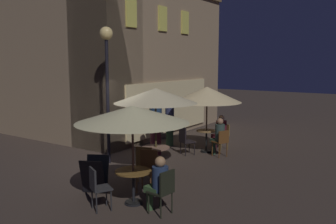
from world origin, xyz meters
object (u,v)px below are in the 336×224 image
cafe_chair_1 (185,138)px  cafe_chair_6 (164,188)px  cafe_table_0 (206,137)px  patron_standing_5 (154,125)px  street_lamp_near_corner (107,60)px  patio_umbrella_0 (207,95)px  cafe_table_1 (156,154)px  patron_seated_0 (220,130)px  patron_standing_4 (156,128)px  patio_umbrella_2 (132,115)px  cafe_chair_5 (97,185)px  menu_sandwich_board (95,175)px  patron_seated_1 (219,135)px  cafe_chair_4 (148,167)px  patron_standing_3 (170,122)px  cafe_chair_0 (223,134)px  cafe_chair_3 (145,161)px  patio_umbrella_1 (156,96)px  cafe_chair_2 (221,140)px  patron_seated_2 (158,181)px  cafe_table_2 (133,179)px

cafe_chair_1 → cafe_chair_6: (-4.32, -2.12, 0.01)m
cafe_table_0 → patron_standing_5: bearing=102.5°
street_lamp_near_corner → patio_umbrella_0: 3.61m
cafe_table_1 → cafe_chair_6: cafe_chair_6 is taller
cafe_table_0 → patron_seated_0: size_ratio=0.61×
patron_standing_4 → patio_umbrella_2: bearing=-31.3°
patio_umbrella_0 → cafe_chair_5: size_ratio=2.53×
patio_umbrella_0 → patio_umbrella_2: patio_umbrella_0 is taller
menu_sandwich_board → patron_seated_1: bearing=-39.2°
cafe_chair_4 → patron_standing_3: (4.18, 2.14, 0.32)m
cafe_chair_0 → street_lamp_near_corner: bearing=-8.9°
cafe_chair_4 → patron_seated_0: bearing=167.4°
patio_umbrella_0 → cafe_chair_3: bearing=-177.5°
patio_umbrella_0 → menu_sandwich_board: bearing=175.3°
patio_umbrella_1 → cafe_chair_2: 3.15m
cafe_table_1 → cafe_chair_5: bearing=-169.9°
patron_seated_2 → patron_standing_3: size_ratio=0.68×
cafe_table_2 → cafe_chair_4: size_ratio=0.82×
cafe_table_0 → cafe_chair_2: (-0.31, -0.72, 0.02)m
patio_umbrella_0 → patio_umbrella_1: 2.90m
patio_umbrella_2 → cafe_chair_3: bearing=27.1°
patio_umbrella_1 → patron_standing_4: size_ratio=1.32×
cafe_chair_1 → patron_standing_4: bearing=151.5°
street_lamp_near_corner → cafe_table_2: size_ratio=5.17×
cafe_chair_0 → cafe_chair_6: size_ratio=0.95×
cafe_chair_1 → patron_standing_5: patron_standing_5 is taller
cafe_chair_1 → patron_seated_0: 1.50m
patio_umbrella_2 → patron_standing_5: 5.41m
menu_sandwich_board → patio_umbrella_2: size_ratio=0.34×
patron_seated_1 → patron_seated_2: bearing=124.6°
patron_seated_0 → street_lamp_near_corner: bearing=-9.2°
patio_umbrella_0 → cafe_chair_4: 4.37m
cafe_chair_5 → patron_seated_1: size_ratio=0.73×
patron_seated_1 → patio_umbrella_0: bearing=0.0°
cafe_chair_4 → patron_standing_4: (2.84, 1.78, 0.32)m
cafe_chair_3 → cafe_chair_4: 0.60m
cafe_table_1 → cafe_chair_1: (2.15, 0.36, 0.00)m
patron_standing_3 → cafe_chair_6: bearing=122.3°
patio_umbrella_2 → cafe_chair_6: (-0.12, -0.89, -1.41)m
cafe_chair_0 → cafe_table_0: bearing=-0.0°
cafe_chair_4 → patron_standing_3: patron_standing_3 is taller
cafe_chair_6 → patron_standing_4: size_ratio=0.52×
cafe_table_0 → cafe_table_1: bearing=178.9°
patio_umbrella_1 → patron_seated_2: patio_umbrella_1 is taller
cafe_chair_1 → patron_standing_3: 1.47m
cafe_chair_2 → patron_seated_0: bearing=-38.7°
patio_umbrella_1 → cafe_chair_4: patio_umbrella_1 is taller
patio_umbrella_0 → cafe_chair_5: (-5.67, -0.44, -1.43)m
cafe_chair_1 → cafe_chair_6: size_ratio=1.02×
cafe_chair_1 → patron_standing_5: 1.56m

